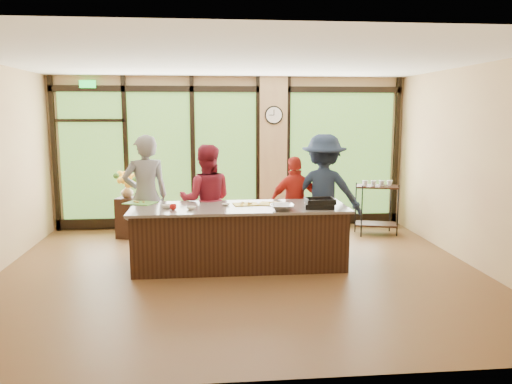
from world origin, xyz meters
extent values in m
plane|color=brown|center=(0.00, 0.00, 0.00)|extent=(7.00, 7.00, 0.00)
plane|color=white|center=(0.00, 0.00, 3.00)|extent=(7.00, 7.00, 0.00)
plane|color=tan|center=(0.00, 3.00, 1.50)|extent=(7.00, 0.00, 7.00)
plane|color=tan|center=(3.50, 0.00, 1.50)|extent=(0.00, 6.00, 6.00)
cube|color=tan|center=(0.85, 2.94, 1.50)|extent=(0.55, 0.12, 3.00)
cube|color=black|center=(0.00, 2.95, 2.75)|extent=(6.90, 0.08, 0.12)
cube|color=black|center=(0.00, 2.95, 0.12)|extent=(6.90, 0.08, 0.20)
cube|color=#19D83F|center=(-2.70, 2.90, 2.83)|extent=(0.30, 0.04, 0.14)
cube|color=#2A6021|center=(-2.70, 2.97, 1.45)|extent=(1.20, 0.02, 2.50)
cube|color=#2A6021|center=(-1.40, 2.97, 1.45)|extent=(1.20, 0.02, 2.50)
cube|color=#2A6021|center=(-0.10, 2.97, 1.45)|extent=(1.20, 0.02, 2.50)
cube|color=#2A6021|center=(2.25, 2.97, 1.45)|extent=(2.10, 0.02, 2.50)
cube|color=black|center=(-3.40, 2.95, 1.50)|extent=(0.08, 0.08, 3.00)
cube|color=black|center=(-2.05, 2.95, 1.50)|extent=(0.08, 0.08, 3.00)
cube|color=black|center=(-0.75, 2.95, 1.50)|extent=(0.08, 0.08, 3.00)
cube|color=black|center=(0.55, 2.95, 1.50)|extent=(0.08, 0.08, 3.00)
cube|color=black|center=(1.15, 2.95, 1.50)|extent=(0.08, 0.08, 3.00)
cube|color=black|center=(3.40, 2.95, 1.50)|extent=(0.08, 0.08, 3.00)
cube|color=black|center=(0.00, 0.30, 0.44)|extent=(3.10, 1.00, 0.88)
cube|color=slate|center=(0.00, 0.30, 0.90)|extent=(3.20, 1.10, 0.04)
cylinder|color=black|center=(0.85, 2.87, 2.25)|extent=(0.36, 0.04, 0.36)
cylinder|color=white|center=(0.85, 2.85, 2.25)|extent=(0.31, 0.01, 0.31)
cube|color=black|center=(0.85, 2.85, 2.30)|extent=(0.01, 0.00, 0.11)
cube|color=black|center=(0.80, 2.85, 2.25)|extent=(0.09, 0.00, 0.01)
imported|color=slate|center=(-1.45, 0.98, 0.98)|extent=(0.82, 0.66, 1.96)
imported|color=maroon|center=(-0.49, 0.97, 0.90)|extent=(0.90, 0.71, 1.80)
imported|color=#B3261B|center=(0.99, 1.09, 0.79)|extent=(0.97, 0.48, 1.59)
imported|color=#192438|center=(1.45, 1.06, 0.98)|extent=(1.40, 1.01, 1.95)
cube|color=black|center=(1.16, 0.05, 0.96)|extent=(0.46, 0.39, 0.07)
imported|color=silver|center=(0.59, -0.07, 0.96)|extent=(0.38, 0.38, 0.08)
cube|color=#559937|center=(-1.50, 0.68, 0.93)|extent=(0.55, 0.49, 0.01)
cube|color=gold|center=(0.11, 0.43, 0.93)|extent=(0.40, 0.32, 0.01)
cube|color=gold|center=(0.51, 0.42, 0.93)|extent=(0.48, 0.42, 0.01)
imported|color=white|center=(-1.06, 0.27, 0.94)|extent=(0.20, 0.20, 0.05)
imported|color=white|center=(-0.71, 0.12, 0.94)|extent=(0.15, 0.15, 0.04)
imported|color=white|center=(-0.20, 0.38, 0.93)|extent=(0.15, 0.15, 0.03)
imported|color=red|center=(-0.96, 0.13, 0.96)|extent=(0.12, 0.12, 0.08)
cube|color=black|center=(-1.95, 2.27, 0.37)|extent=(0.44, 0.44, 0.75)
imported|color=olive|center=(-1.95, 2.27, 0.87)|extent=(0.26, 0.26, 0.24)
cube|color=black|center=(2.72, 2.06, 0.19)|extent=(0.84, 0.62, 0.03)
cube|color=black|center=(2.72, 2.06, 0.92)|extent=(0.84, 0.62, 0.03)
cylinder|color=black|center=(2.37, 1.86, 0.49)|extent=(0.03, 0.03, 0.97)
cylinder|color=black|center=(3.06, 1.86, 0.49)|extent=(0.03, 0.03, 0.97)
cylinder|color=black|center=(2.37, 2.25, 0.49)|extent=(0.03, 0.03, 0.97)
cylinder|color=black|center=(3.06, 2.25, 0.49)|extent=(0.03, 0.03, 0.97)
imported|color=silver|center=(2.48, 2.06, 0.99)|extent=(0.13, 0.13, 0.10)
imported|color=silver|center=(2.64, 2.06, 0.99)|extent=(0.13, 0.13, 0.10)
imported|color=silver|center=(2.80, 2.06, 0.99)|extent=(0.13, 0.13, 0.10)
imported|color=silver|center=(2.96, 2.06, 0.99)|extent=(0.13, 0.13, 0.10)
camera|label=1|loc=(-0.45, -6.98, 2.29)|focal=35.00mm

